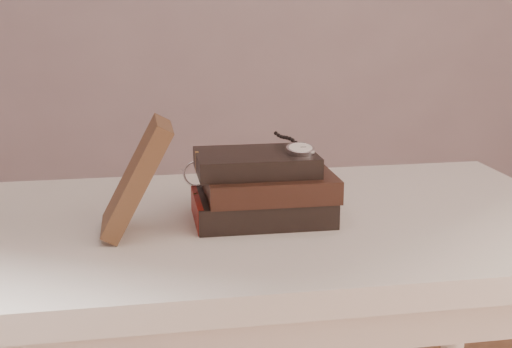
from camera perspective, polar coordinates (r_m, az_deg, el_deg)
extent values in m
cube|color=silver|center=(1.16, 1.86, -4.34)|extent=(1.00, 0.60, 0.04)
cube|color=white|center=(1.18, 1.84, -7.10)|extent=(0.88, 0.49, 0.08)
cylinder|color=white|center=(1.66, 15.60, -12.82)|extent=(0.05, 0.05, 0.71)
cube|color=black|center=(1.13, 0.50, -2.67)|extent=(0.22, 0.15, 0.04)
cube|color=#F1E6C5|center=(1.13, 0.63, -2.67)|extent=(0.21, 0.14, 0.03)
cube|color=gold|center=(1.14, -4.91, -2.59)|extent=(0.01, 0.01, 0.04)
cube|color=maroon|center=(1.12, -4.77, -2.92)|extent=(0.01, 0.14, 0.04)
cube|color=black|center=(1.11, 1.11, -0.88)|extent=(0.20, 0.14, 0.04)
cube|color=#F1E6C5|center=(1.11, 1.25, -0.87)|extent=(0.20, 0.13, 0.03)
cube|color=gold|center=(1.12, -4.02, -0.82)|extent=(0.01, 0.01, 0.04)
cube|color=black|center=(1.12, -0.02, 0.95)|extent=(0.19, 0.13, 0.03)
cube|color=#F1E6C5|center=(1.12, 0.11, 0.96)|extent=(0.18, 0.12, 0.02)
cube|color=gold|center=(1.13, -4.78, 1.00)|extent=(0.01, 0.01, 0.03)
cube|color=#3F2718|center=(1.06, -9.63, -0.27)|extent=(0.11, 0.11, 0.17)
cylinder|color=silver|center=(1.10, 3.61, 1.93)|extent=(0.05, 0.05, 0.02)
cylinder|color=white|center=(1.10, 3.62, 2.13)|extent=(0.04, 0.04, 0.01)
torus|color=silver|center=(1.10, 3.62, 2.11)|extent=(0.04, 0.04, 0.01)
cylinder|color=silver|center=(1.13, 3.32, 2.21)|extent=(0.01, 0.01, 0.01)
cube|color=black|center=(1.11, 3.55, 2.23)|extent=(0.00, 0.01, 0.00)
cube|color=black|center=(1.10, 3.84, 2.18)|extent=(0.01, 0.00, 0.00)
sphere|color=black|center=(1.14, 3.23, 2.54)|extent=(0.01, 0.01, 0.01)
sphere|color=black|center=(1.15, 2.98, 2.73)|extent=(0.01, 0.01, 0.01)
sphere|color=black|center=(1.16, 2.74, 2.87)|extent=(0.01, 0.01, 0.01)
sphere|color=black|center=(1.17, 2.51, 2.94)|extent=(0.01, 0.01, 0.01)
sphere|color=black|center=(1.18, 2.28, 2.98)|extent=(0.01, 0.01, 0.01)
sphere|color=black|center=(1.19, 2.05, 3.03)|extent=(0.01, 0.01, 0.01)
sphere|color=black|center=(1.20, 1.83, 3.14)|extent=(0.01, 0.01, 0.01)
sphere|color=black|center=(1.21, 1.61, 3.31)|extent=(0.01, 0.01, 0.01)
torus|color=silver|center=(1.17, -4.87, 0.02)|extent=(0.04, 0.01, 0.04)
torus|color=silver|center=(1.17, -2.60, 0.11)|extent=(0.04, 0.01, 0.04)
cylinder|color=silver|center=(1.17, -3.74, 0.19)|extent=(0.01, 0.00, 0.00)
cylinder|color=silver|center=(1.22, -5.98, 0.30)|extent=(0.00, 0.10, 0.02)
cylinder|color=silver|center=(1.23, -1.96, 0.46)|extent=(0.00, 0.10, 0.02)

